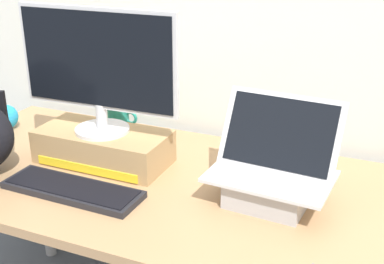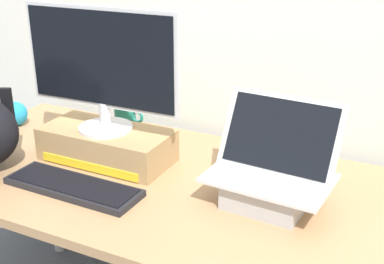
{
  "view_description": "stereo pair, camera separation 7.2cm",
  "coord_description": "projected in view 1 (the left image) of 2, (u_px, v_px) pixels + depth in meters",
  "views": [
    {
      "loc": [
        0.56,
        -1.29,
        1.48
      ],
      "look_at": [
        0.0,
        0.0,
        0.91
      ],
      "focal_mm": 47.78,
      "sensor_mm": 36.0,
      "label": 1
    },
    {
      "loc": [
        0.62,
        -1.26,
        1.48
      ],
      "look_at": [
        0.0,
        0.0,
        0.91
      ],
      "focal_mm": 47.78,
      "sensor_mm": 36.0,
      "label": 2
    }
  ],
  "objects": [
    {
      "name": "plush_toy",
      "position": [
        6.0,
        117.0,
        2.01
      ],
      "size": [
        0.1,
        0.1,
        0.1
      ],
      "color": "#2393CC",
      "rests_on": "desk"
    },
    {
      "name": "desktop_monitor",
      "position": [
        98.0,
        67.0,
        1.62
      ],
      "size": [
        0.55,
        0.18,
        0.41
      ],
      "rotation": [
        0.0,
        0.0,
        0.02
      ],
      "color": "silver",
      "rests_on": "toner_box_yellow"
    },
    {
      "name": "open_laptop",
      "position": [
        271.0,
        179.0,
        1.48
      ],
      "size": [
        0.36,
        0.26,
        0.3
      ],
      "rotation": [
        0.0,
        0.0,
        -0.07
      ],
      "color": "#ADADB2",
      "rests_on": "desk"
    },
    {
      "name": "external_keyboard",
      "position": [
        72.0,
        189.0,
        1.54
      ],
      "size": [
        0.44,
        0.15,
        0.02
      ],
      "rotation": [
        0.0,
        0.0,
        -0.02
      ],
      "color": "black",
      "rests_on": "desk"
    },
    {
      "name": "coffee_mug",
      "position": [
        119.0,
        117.0,
        2.0
      ],
      "size": [
        0.13,
        0.08,
        0.1
      ],
      "color": "#1E7F70",
      "rests_on": "desk"
    },
    {
      "name": "toner_box_yellow",
      "position": [
        104.0,
        146.0,
        1.72
      ],
      "size": [
        0.44,
        0.22,
        0.11
      ],
      "color": "#A88456",
      "rests_on": "desk"
    },
    {
      "name": "desk",
      "position": [
        192.0,
        203.0,
        1.61
      ],
      "size": [
        1.91,
        0.81,
        0.73
      ],
      "color": "#A87F56",
      "rests_on": "ground"
    }
  ]
}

